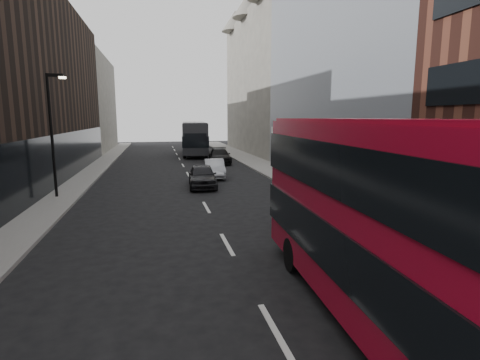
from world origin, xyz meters
TOP-DOWN VIEW (x-y plane):
  - sidewalk_right at (7.50, 25.00)m, footprint 3.00×80.00m
  - sidewalk_left at (-8.00, 25.00)m, footprint 2.00×80.00m
  - building_modern_block at (11.47, 21.00)m, footprint 5.03×22.00m
  - building_victorian at (11.38, 44.00)m, footprint 6.50×24.00m
  - building_left_mid at (-11.50, 30.00)m, footprint 5.00×24.00m
  - building_left_far at (-11.50, 52.00)m, footprint 5.00×20.00m
  - street_lamp at (-8.22, 18.00)m, footprint 1.06×0.22m
  - red_bus at (2.52, 1.39)m, footprint 3.32×11.76m
  - grey_bus at (2.21, 42.63)m, footprint 3.92×12.91m
  - car_a at (0.50, 19.96)m, footprint 2.15×4.70m
  - car_b at (1.94, 23.89)m, footprint 1.91×4.48m
  - car_c at (3.86, 32.95)m, footprint 2.53×5.39m

SIDE VIEW (x-z plane):
  - sidewalk_right at x=7.50m, z-range 0.00..0.15m
  - sidewalk_left at x=-8.00m, z-range 0.00..0.15m
  - car_b at x=1.94m, z-range 0.00..1.44m
  - car_c at x=3.86m, z-range 0.00..1.52m
  - car_a at x=0.50m, z-range 0.00..1.56m
  - grey_bus at x=2.21m, z-range 0.15..4.25m
  - red_bus at x=2.52m, z-range 0.26..4.96m
  - street_lamp at x=-8.22m, z-range 0.68..7.68m
  - building_left_far at x=-11.50m, z-range 0.00..13.00m
  - building_left_mid at x=-11.50m, z-range 0.00..14.00m
  - building_victorian at x=11.38m, z-range -0.84..20.16m
  - building_modern_block at x=11.47m, z-range -0.10..19.90m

